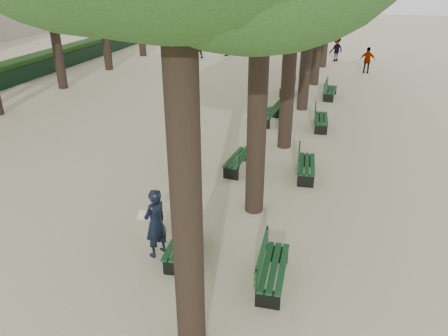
# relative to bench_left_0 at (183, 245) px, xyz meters

# --- Properties ---
(ground) EXTENTS (120.00, 120.00, 0.00)m
(ground) POSITION_rel_bench_left_0_xyz_m (-0.37, -0.41, -0.27)
(ground) COLOR beige
(ground) RESTS_ON ground
(bench_left_0) EXTENTS (0.77, 1.85, 0.92)m
(bench_left_0) POSITION_rel_bench_left_0_xyz_m (0.00, 0.00, 0.00)
(bench_left_0) COLOR black
(bench_left_0) RESTS_ON ground
(bench_left_1) EXTENTS (0.69, 1.83, 0.92)m
(bench_left_1) POSITION_rel_bench_left_0_xyz_m (0.00, 5.05, 0.00)
(bench_left_1) COLOR black
(bench_left_1) RESTS_ON ground
(bench_left_2) EXTENTS (0.70, 1.84, 0.92)m
(bench_left_2) POSITION_rel_bench_left_0_xyz_m (0.00, 10.14, 0.00)
(bench_left_2) COLOR black
(bench_left_2) RESTS_ON ground
(bench_left_3) EXTENTS (0.61, 1.81, 0.92)m
(bench_left_3) POSITION_rel_bench_left_0_xyz_m (0.00, 14.99, 0.00)
(bench_left_3) COLOR black
(bench_left_3) RESTS_ON ground
(bench_right_0) EXTENTS (0.69, 1.83, 0.92)m
(bench_right_0) POSITION_rel_bench_left_0_xyz_m (2.27, -0.40, 0.00)
(bench_right_0) COLOR black
(bench_right_0) RESTS_ON ground
(bench_right_1) EXTENTS (0.78, 1.85, 0.92)m
(bench_right_1) POSITION_rel_bench_left_0_xyz_m (2.27, 5.20, 0.00)
(bench_right_1) COLOR black
(bench_right_1) RESTS_ON ground
(bench_right_2) EXTENTS (0.76, 1.85, 0.92)m
(bench_right_2) POSITION_rel_bench_left_0_xyz_m (2.27, 10.08, 0.00)
(bench_right_2) COLOR black
(bench_right_2) RESTS_ON ground
(bench_right_3) EXTENTS (0.61, 1.81, 0.92)m
(bench_right_3) POSITION_rel_bench_left_0_xyz_m (2.27, 14.92, 0.00)
(bench_right_3) COLOR black
(bench_right_3) RESTS_ON ground
(man_with_map) EXTENTS (0.73, 0.79, 1.76)m
(man_with_map) POSITION_rel_bench_left_0_xyz_m (-0.62, -0.15, 0.61)
(man_with_map) COLOR black
(man_with_map) RESTS_ON ground
(pedestrian_a) EXTENTS (0.45, 0.90, 1.79)m
(pedestrian_a) POSITION_rel_bench_left_0_xyz_m (-6.36, 24.52, 0.62)
(pedestrian_a) COLOR #262628
(pedestrian_a) RESTS_ON ground
(pedestrian_c) EXTENTS (0.97, 0.37, 1.64)m
(pedestrian_c) POSITION_rel_bench_left_0_xyz_m (4.02, 21.49, 0.55)
(pedestrian_c) COLOR #262628
(pedestrian_c) RESTS_ON ground
(pedestrian_d) EXTENTS (0.80, 0.49, 1.53)m
(pedestrian_d) POSITION_rel_bench_left_0_xyz_m (-3.68, 23.82, 0.49)
(pedestrian_d) COLOR #262628
(pedestrian_d) RESTS_ON ground
(pedestrian_e) EXTENTS (1.32, 1.53, 1.80)m
(pedestrian_e) POSITION_rel_bench_left_0_xyz_m (-7.93, 22.88, 0.63)
(pedestrian_e) COLOR #262628
(pedestrian_e) RESTS_ON ground
(pedestrian_b) EXTENTS (1.04, 1.03, 1.73)m
(pedestrian_b) POSITION_rel_bench_left_0_xyz_m (1.84, 24.77, 0.59)
(pedestrian_b) COLOR #262628
(pedestrian_b) RESTS_ON ground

